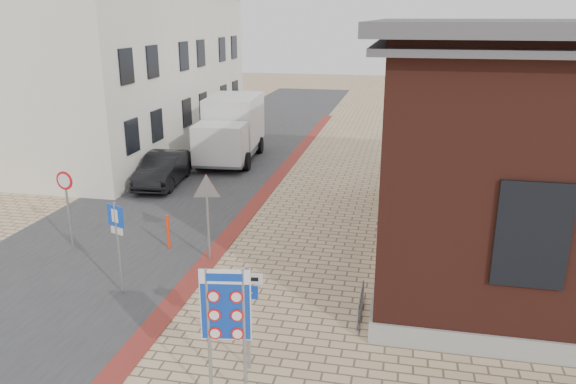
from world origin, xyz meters
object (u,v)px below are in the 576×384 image
Objects in this scene: sedan at (164,169)px; parking_sign at (117,232)px; bollard at (168,232)px; border_sign at (226,308)px; box_truck at (231,129)px; essen_sign at (248,303)px.

sedan is 10.00m from parking_sign.
bollard is at bearing -70.53° from sedan.
border_sign is 1.08× the size of parking_sign.
border_sign is 5.32m from parking_sign.
border_sign reaches higher than bollard.
sedan is at bearing 129.22° from parking_sign.
box_truck is 17.55m from essen_sign.
parking_sign is at bearing 140.48° from essen_sign.
essen_sign is 2.08× the size of bollard.
sedan is at bearing 112.20° from essen_sign.
bollard is at bearing 118.38° from essen_sign.
bollard is (-4.11, 5.47, -0.94)m from essen_sign.
bollard is (3.00, -6.48, -0.14)m from sedan.
box_truck is 11.32m from bollard.
box_truck is (1.56, 4.70, 0.91)m from sedan.
box_truck reaches higher than sedan.
sedan is at bearing -112.79° from box_truck.
box_truck is 2.26× the size of border_sign.
sedan is 1.55× the size of border_sign.
parking_sign is at bearing -88.64° from box_truck.
essen_sign is at bearing -53.08° from bollard.
essen_sign is 4.80m from parking_sign.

